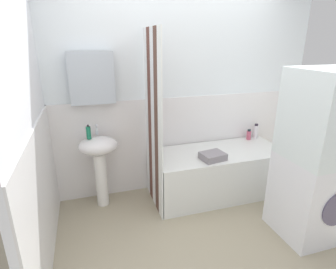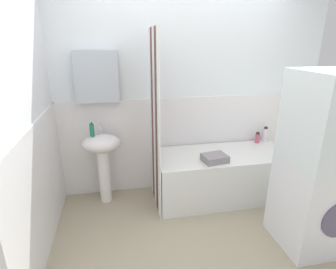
# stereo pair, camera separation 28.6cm
# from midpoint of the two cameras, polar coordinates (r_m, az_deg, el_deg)

# --- Properties ---
(ground_plane) EXTENTS (4.80, 5.60, 0.04)m
(ground_plane) POSITION_cam_midpoint_polar(r_m,az_deg,el_deg) (2.88, 7.84, -22.04)
(ground_plane) COLOR tan
(wall_back_tiled) EXTENTS (3.60, 0.18, 2.40)m
(wall_back_tiled) POSITION_cam_midpoint_polar(r_m,az_deg,el_deg) (3.41, -1.16, 6.81)
(wall_back_tiled) COLOR white
(wall_back_tiled) RESTS_ON ground_plane
(wall_left_tiled) EXTENTS (0.07, 1.81, 2.40)m
(wall_left_tiled) POSITION_cam_midpoint_polar(r_m,az_deg,el_deg) (2.48, -29.98, -1.22)
(wall_left_tiled) COLOR white
(wall_left_tiled) RESTS_ON ground_plane
(sink) EXTENTS (0.44, 0.34, 0.85)m
(sink) POSITION_cam_midpoint_polar(r_m,az_deg,el_deg) (3.22, -16.72, -4.44)
(sink) COLOR white
(sink) RESTS_ON ground_plane
(faucet) EXTENTS (0.03, 0.12, 0.12)m
(faucet) POSITION_cam_midpoint_polar(r_m,az_deg,el_deg) (3.20, -17.25, 0.88)
(faucet) COLOR silver
(faucet) RESTS_ON sink
(soap_dispenser) EXTENTS (0.05, 0.05, 0.16)m
(soap_dispenser) POSITION_cam_midpoint_polar(r_m,az_deg,el_deg) (3.10, -18.90, 0.35)
(soap_dispenser) COLOR #1A7654
(soap_dispenser) RESTS_ON sink
(bathtub) EXTENTS (1.62, 0.71, 0.57)m
(bathtub) POSITION_cam_midpoint_polar(r_m,az_deg,el_deg) (3.50, 8.04, -7.90)
(bathtub) COLOR white
(bathtub) RESTS_ON ground_plane
(shower_curtain) EXTENTS (0.01, 0.71, 2.00)m
(shower_curtain) POSITION_cam_midpoint_polar(r_m,az_deg,el_deg) (2.99, -5.86, 2.13)
(shower_curtain) COLOR white
(shower_curtain) RESTS_ON ground_plane
(shampoo_bottle) EXTENTS (0.07, 0.07, 0.20)m
(shampoo_bottle) POSITION_cam_midpoint_polar(r_m,az_deg,el_deg) (3.92, 15.97, 0.60)
(shampoo_bottle) COLOR white
(shampoo_bottle) RESTS_ON bathtub
(conditioner_bottle) EXTENTS (0.06, 0.06, 0.14)m
(conditioner_bottle) POSITION_cam_midpoint_polar(r_m,az_deg,el_deg) (3.85, 14.58, -0.10)
(conditioner_bottle) COLOR #C7546E
(conditioner_bottle) RESTS_ON bathtub
(towel_folded) EXTENTS (0.30, 0.25, 0.08)m
(towel_folded) POSITION_cam_midpoint_polar(r_m,az_deg,el_deg) (3.14, 6.81, -4.59)
(towel_folded) COLOR gray
(towel_folded) RESTS_ON bathtub
(washer_dryer_stack) EXTENTS (0.63, 0.59, 1.65)m
(washer_dryer_stack) POSITION_cam_midpoint_polar(r_m,az_deg,el_deg) (2.86, 26.70, -4.45)
(washer_dryer_stack) COLOR white
(washer_dryer_stack) RESTS_ON ground_plane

